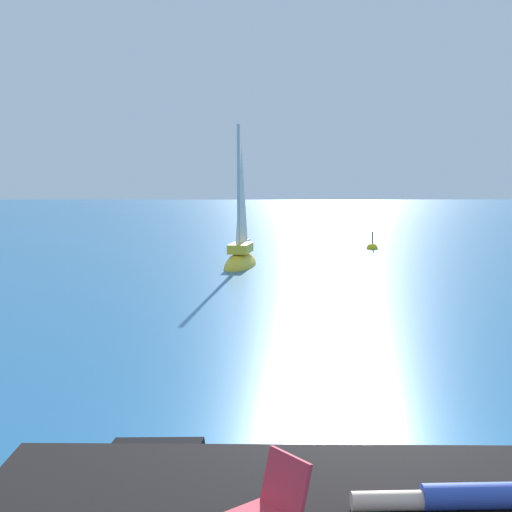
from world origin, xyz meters
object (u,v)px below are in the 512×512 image
(sailboat_near, at_px, (240,258))
(beach_chair, at_px, (272,503))
(marker_buoy, at_px, (372,249))
(person_sunbather, at_px, (457,497))

(sailboat_near, distance_m, beach_chair, 21.71)
(marker_buoy, bearing_deg, sailboat_near, -137.04)
(person_sunbather, height_order, beach_chair, beach_chair)
(marker_buoy, bearing_deg, beach_chair, -101.85)
(beach_chair, height_order, marker_buoy, beach_chair)
(person_sunbather, relative_size, beach_chair, 2.21)
(person_sunbather, xyz_separation_m, beach_chair, (-1.72, -0.74, 0.33))
(sailboat_near, relative_size, marker_buoy, 5.41)
(person_sunbather, distance_m, marker_buoy, 27.15)
(sailboat_near, bearing_deg, beach_chair, 13.13)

